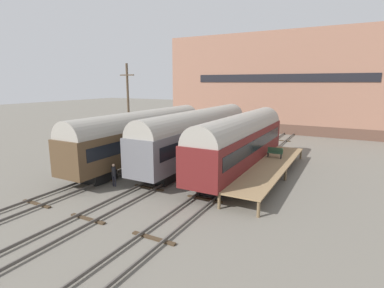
# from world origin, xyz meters

# --- Properties ---
(ground_plane) EXTENTS (200.00, 200.00, 0.00)m
(ground_plane) POSITION_xyz_m (0.00, 0.00, 0.00)
(ground_plane) COLOR #6B665B
(track_left) EXTENTS (2.60, 60.00, 0.26)m
(track_left) POSITION_xyz_m (-4.70, 0.00, 0.14)
(track_left) COLOR #4C4742
(track_left) RESTS_ON ground
(track_middle) EXTENTS (2.60, 60.00, 0.26)m
(track_middle) POSITION_xyz_m (0.00, 0.00, 0.14)
(track_middle) COLOR #4C4742
(track_middle) RESTS_ON ground
(track_right) EXTENTS (2.60, 60.00, 0.26)m
(track_right) POSITION_xyz_m (4.70, 0.00, 0.14)
(track_right) COLOR #4C4742
(track_right) RESTS_ON ground
(train_car_brown) EXTENTS (3.01, 18.22, 5.24)m
(train_car_brown) POSITION_xyz_m (-4.70, 2.47, 2.98)
(train_car_brown) COLOR black
(train_car_brown) RESTS_ON ground
(train_car_maroon) EXTENTS (3.03, 16.81, 5.26)m
(train_car_maroon) POSITION_xyz_m (4.70, 4.14, 2.99)
(train_car_maroon) COLOR black
(train_car_maroon) RESTS_ON ground
(train_car_grey) EXTENTS (2.91, 18.84, 5.33)m
(train_car_grey) POSITION_xyz_m (0.00, 5.09, 3.06)
(train_car_grey) COLOR black
(train_car_grey) RESTS_ON ground
(station_platform) EXTENTS (2.84, 16.00, 1.11)m
(station_platform) POSITION_xyz_m (7.44, 3.92, 1.03)
(station_platform) COLOR #8C704C
(station_platform) RESTS_ON ground
(bench) EXTENTS (1.40, 0.40, 0.91)m
(bench) POSITION_xyz_m (7.13, 6.78, 1.60)
(bench) COLOR #2D4C33
(bench) RESTS_ON station_platform
(person_worker) EXTENTS (0.32, 0.32, 1.81)m
(person_worker) POSITION_xyz_m (-2.62, -3.90, 1.10)
(person_worker) COLOR #282833
(person_worker) RESTS_ON ground
(utility_pole) EXTENTS (1.80, 0.24, 9.83)m
(utility_pole) POSITION_xyz_m (-7.96, 4.42, 5.08)
(utility_pole) COLOR #473828
(utility_pole) RESTS_ON ground
(warehouse_building) EXTENTS (37.93, 12.97, 15.56)m
(warehouse_building) POSITION_xyz_m (2.68, 33.17, 7.78)
(warehouse_building) COLOR brown
(warehouse_building) RESTS_ON ground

